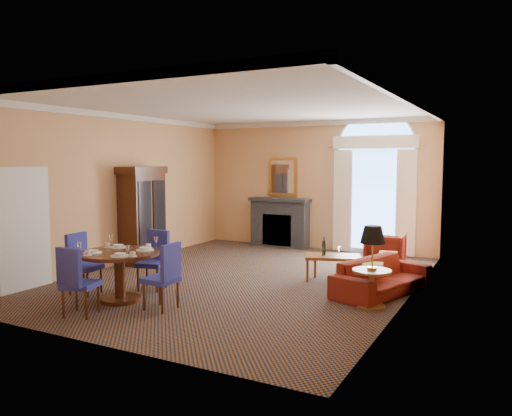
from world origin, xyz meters
The scene contains 12 objects.
ground centered at (0.00, 0.00, 0.00)m, with size 7.50×7.50×0.00m, color #111D36.
room_envelope centered at (-0.03, 0.67, 2.51)m, with size 6.04×7.52×3.45m.
armoire centered at (-2.72, 0.35, 1.01)m, with size 0.60×1.07×2.09m.
dining_table centered at (-1.02, -2.19, 0.59)m, with size 1.26×1.26×0.99m.
dining_chair_north centered at (-1.05, -1.29, 0.58)m, with size 0.55×0.55×1.01m.
dining_chair_south centered at (-1.00, -3.11, 0.58)m, with size 0.56×0.56×1.01m.
dining_chair_east centered at (-0.07, -2.25, 0.58)m, with size 0.49×0.47×1.01m.
dining_chair_west centered at (-1.93, -2.13, 0.58)m, with size 0.51×0.51×1.01m.
sofa centered at (2.55, 0.19, 0.29)m, with size 1.99×0.78×0.58m, color maroon.
armchair centered at (2.12, 2.24, 0.36)m, with size 0.77×0.80×0.72m, color maroon.
coffee_table centered at (1.56, 0.53, 0.46)m, with size 1.11×0.85×0.83m.
side_table centered at (2.60, -0.70, 0.79)m, with size 0.58×0.58×1.22m.
Camera 1 is at (4.47, -8.05, 2.22)m, focal length 35.00 mm.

